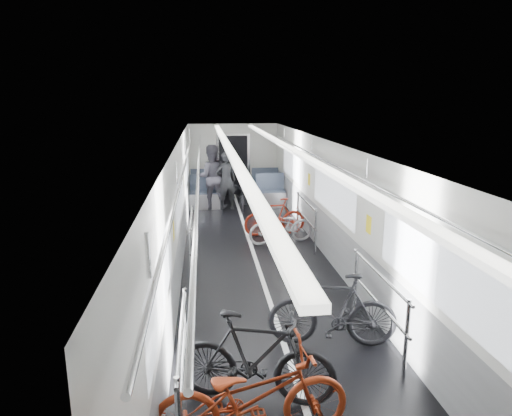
{
  "coord_description": "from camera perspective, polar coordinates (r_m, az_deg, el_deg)",
  "views": [
    {
      "loc": [
        -1.01,
        -8.46,
        3.23
      ],
      "look_at": [
        0.0,
        0.27,
        1.11
      ],
      "focal_mm": 32.0,
      "sensor_mm": 36.0,
      "label": 1
    }
  ],
  "objects": [
    {
      "name": "person_standing",
      "position": [
        13.49,
        -3.77,
        3.44
      ],
      "size": [
        0.72,
        0.57,
        1.73
      ],
      "primitive_type": "imported",
      "rotation": [
        0.0,
        0.0,
        3.42
      ],
      "color": "black",
      "rests_on": "floor"
    },
    {
      "name": "bike_right_far",
      "position": [
        10.95,
        2.36,
        -1.12
      ],
      "size": [
        1.55,
        0.59,
        0.91
      ],
      "primitive_type": "imported",
      "rotation": [
        0.0,
        0.0,
        -1.46
      ],
      "color": "maroon",
      "rests_on": "floor"
    },
    {
      "name": "bike_left_near",
      "position": [
        4.64,
        -0.51,
        -22.49
      ],
      "size": [
        1.93,
        0.81,
        0.99
      ],
      "primitive_type": "imported",
      "rotation": [
        0.0,
        0.0,
        1.65
      ],
      "color": "maroon",
      "rests_on": "floor"
    },
    {
      "name": "bike_right_near",
      "position": [
        6.24,
        9.53,
        -12.44
      ],
      "size": [
        1.76,
        0.77,
        1.02
      ],
      "primitive_type": "imported",
      "rotation": [
        0.0,
        0.0,
        -1.75
      ],
      "color": "black",
      "rests_on": "floor"
    },
    {
      "name": "bike_right_mid",
      "position": [
        10.36,
        3.19,
        -2.28
      ],
      "size": [
        1.61,
        0.84,
        0.8
      ],
      "primitive_type": "imported",
      "rotation": [
        0.0,
        0.0,
        -1.36
      ],
      "color": "#A4A3A8",
      "rests_on": "floor"
    },
    {
      "name": "car_shell",
      "position": [
        10.5,
        -0.95,
        2.03
      ],
      "size": [
        3.02,
        14.01,
        2.41
      ],
      "color": "black",
      "rests_on": "ground"
    },
    {
      "name": "bike_aisle",
      "position": [
        13.61,
        -1.7,
        1.58
      ],
      "size": [
        0.63,
        1.57,
        0.81
      ],
      "primitive_type": "imported",
      "rotation": [
        0.0,
        0.0,
        -0.06
      ],
      "color": "black",
      "rests_on": "floor"
    },
    {
      "name": "person_seated",
      "position": [
        13.62,
        -5.62,
        3.89
      ],
      "size": [
        0.97,
        0.78,
        1.91
      ],
      "primitive_type": "imported",
      "rotation": [
        0.0,
        0.0,
        3.2
      ],
      "color": "#2F2D35",
      "rests_on": "floor"
    },
    {
      "name": "bike_left_mid",
      "position": [
        5.13,
        -0.06,
        -18.23
      ],
      "size": [
        1.81,
        0.96,
        1.05
      ],
      "primitive_type": "imported",
      "rotation": [
        0.0,
        0.0,
        1.29
      ],
      "color": "black",
      "rests_on": "floor"
    }
  ]
}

